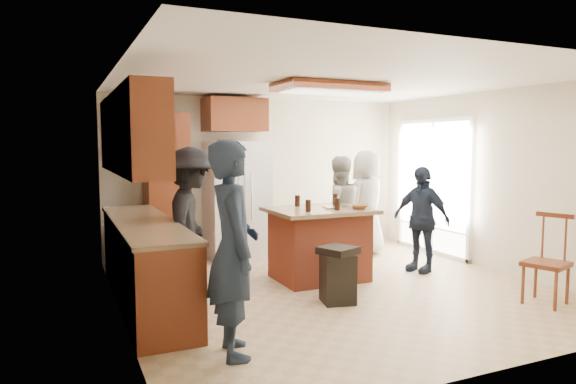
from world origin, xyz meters
name	(u,v)px	position (x,y,z in m)	size (l,w,h in m)	color
room_shell	(499,193)	(4.37, 1.64, 0.87)	(8.00, 5.20, 5.00)	tan
person_front_left	(233,249)	(-1.74, -1.35, 0.90)	(0.65, 0.48, 1.79)	#1A2435
person_behind_left	(338,211)	(0.64, 1.07, 0.79)	(0.77, 0.48, 1.59)	gray
person_behind_right	(367,203)	(1.40, 1.50, 0.83)	(0.81, 0.53, 1.66)	#9B9B93
person_side_right	(421,219)	(1.50, 0.30, 0.73)	(0.85, 0.44, 1.46)	#192233
person_counter	(191,222)	(-1.66, 0.43, 0.87)	(1.12, 0.52, 1.73)	black
left_cabinetry	(139,218)	(-2.24, 0.40, 0.96)	(0.64, 3.00, 2.30)	maroon
back_wall_units	(184,170)	(-1.33, 2.20, 1.38)	(1.80, 0.60, 2.45)	maroon
refrigerator	(237,200)	(-0.55, 2.12, 0.90)	(0.90, 0.76, 1.80)	white
kitchen_island	(319,243)	(0.03, 0.49, 0.47)	(1.28, 1.03, 0.93)	#AB442C
island_items	(338,205)	(0.25, 0.41, 0.97)	(0.90, 0.74, 0.15)	silver
trash_bin	(338,274)	(-0.25, -0.48, 0.32)	(0.47, 0.47, 0.63)	black
spindle_chair	(547,263)	(1.83, -1.46, 0.45)	(0.53, 0.53, 0.99)	maroon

